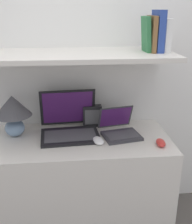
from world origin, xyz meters
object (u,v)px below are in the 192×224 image
computer_mouse (98,141)px  book_white (165,35)px  book_blue (158,31)px  book_green (146,34)px  table_lamp (13,110)px  laptop_large (69,126)px  laptop_small (120,130)px  book_brown (151,34)px  router_box (92,116)px  second_mouse (161,143)px

computer_mouse → book_white: bearing=18.9°
book_blue → book_green: bearing=180.0°
table_lamp → laptop_large: laptop_large is taller
table_lamp → book_white: 1.09m
laptop_small → book_brown: bearing=11.3°
laptop_large → book_blue: (0.57, -0.01, 0.62)m
router_box → book_brown: book_brown is taller
laptop_large → book_white: (0.62, -0.01, 0.60)m
laptop_large → book_white: bearing=-1.1°
laptop_large → book_brown: (0.53, -0.01, 0.60)m
router_box → book_blue: book_blue is taller
table_lamp → book_white: size_ratio=1.41×
second_mouse → laptop_small: bearing=142.8°
laptop_large → book_blue: book_blue is taller
laptop_small → book_blue: 0.68m
table_lamp → book_white: (0.98, -0.02, 0.47)m
router_box → table_lamp: bearing=-167.5°
laptop_small → computer_mouse: bearing=-144.8°
second_mouse → book_green: bearing=110.0°
laptop_large → second_mouse: 0.62m
table_lamp → book_blue: 1.06m
laptop_small → book_brown: size_ratio=1.36×
laptop_small → book_blue: (0.23, 0.04, 0.64)m
book_white → book_green: book_green is taller
laptop_small → second_mouse: size_ratio=2.71×
laptop_large → router_box: bearing=37.6°
laptop_small → router_box: laptop_small is taller
book_brown → book_blue: bearing=0.0°
laptop_large → book_green: size_ratio=1.90×
book_green → router_box: bearing=156.6°
router_box → book_green: 0.69m
laptop_large → router_box: (0.17, 0.13, 0.02)m
second_mouse → book_brown: bearing=101.8°
laptop_large → table_lamp: bearing=178.4°
table_lamp → router_box: (0.54, 0.12, -0.11)m
table_lamp → laptop_large: size_ratio=0.69×
table_lamp → second_mouse: bearing=-14.1°
book_blue → book_green: 0.08m
book_blue → book_green: book_blue is taller
table_lamp → second_mouse: size_ratio=2.61×
book_blue → second_mouse: bearing=-88.9°
book_white → book_brown: bearing=180.0°
computer_mouse → book_white: size_ratio=0.63×
table_lamp → laptop_large: 0.39m
computer_mouse → book_blue: (0.39, 0.15, 0.66)m
laptop_small → book_green: 0.64m
book_white → book_brown: size_ratio=0.93×
second_mouse → router_box: (-0.40, 0.36, 0.06)m
table_lamp → book_brown: bearing=-1.5°
laptop_small → book_green: (0.16, 0.04, 0.62)m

